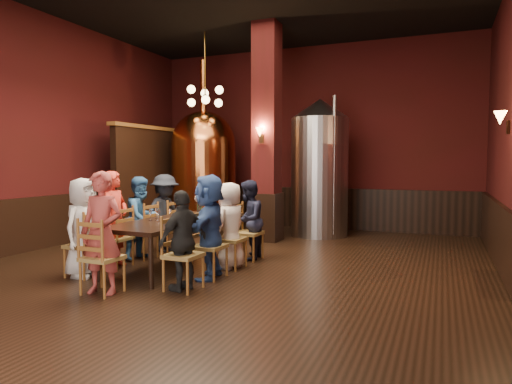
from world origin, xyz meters
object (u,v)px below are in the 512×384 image
at_px(dining_table, 172,224).
at_px(steel_vessel, 320,168).
at_px(person_1, 115,219).
at_px(person_2, 142,218).
at_px(person_0, 83,227).
at_px(rose_vase, 200,201).
at_px(copper_kettle, 204,169).

height_order(dining_table, steel_vessel, steel_vessel).
height_order(dining_table, person_1, person_1).
bearing_deg(person_2, steel_vessel, -28.30).
bearing_deg(person_2, person_0, -178.10).
distance_m(dining_table, steel_vessel, 4.20).
bearing_deg(rose_vase, copper_kettle, 117.19).
xyz_separation_m(dining_table, person_2, (-0.84, 0.36, 0.02)).
bearing_deg(person_1, steel_vessel, -35.40).
bearing_deg(person_1, person_0, 170.80).
height_order(dining_table, person_2, person_2).
relative_size(dining_table, copper_kettle, 0.60).
height_order(person_1, rose_vase, person_1).
distance_m(dining_table, rose_vase, 1.04).
xyz_separation_m(person_0, person_1, (0.02, 0.67, 0.04)).
bearing_deg(dining_table, steel_vessel, 72.42).
bearing_deg(dining_table, person_0, -130.36).
xyz_separation_m(person_1, person_2, (0.02, 0.66, -0.05)).
relative_size(copper_kettle, rose_vase, 12.55).
bearing_deg(dining_table, rose_vase, 96.01).
bearing_deg(person_2, rose_vase, -46.12).
relative_size(person_2, copper_kettle, 0.35).
distance_m(dining_table, person_0, 1.31).
bearing_deg(steel_vessel, person_0, -114.73).
relative_size(dining_table, steel_vessel, 0.80).
bearing_deg(person_0, steel_vessel, -27.46).
relative_size(person_1, person_2, 1.08).
height_order(person_0, person_2, person_0).
relative_size(dining_table, rose_vase, 7.55).
bearing_deg(person_1, rose_vase, -38.45).
distance_m(person_2, copper_kettle, 3.33).
xyz_separation_m(dining_table, copper_kettle, (-1.38, 3.55, 0.78)).
relative_size(person_1, steel_vessel, 0.50).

